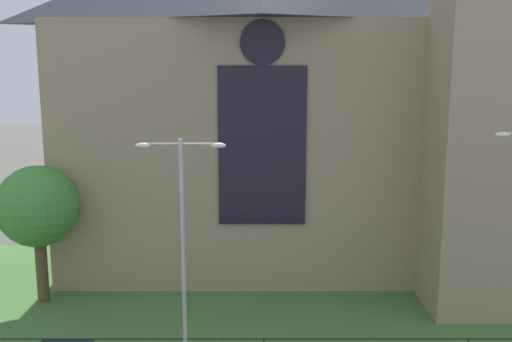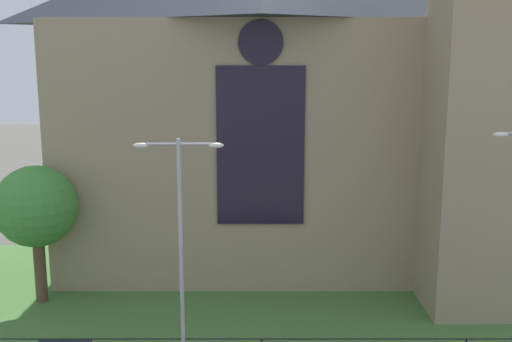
% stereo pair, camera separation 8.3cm
% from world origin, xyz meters
% --- Properties ---
extents(ground, '(160.00, 160.00, 0.00)m').
position_xyz_m(ground, '(0.00, 10.00, 0.00)').
color(ground, '#56544C').
extents(grass_verge, '(120.00, 20.00, 0.01)m').
position_xyz_m(grass_verge, '(0.00, 8.00, 0.00)').
color(grass_verge, '#477538').
rests_on(grass_verge, ground).
extents(church_building, '(23.20, 16.20, 26.00)m').
position_xyz_m(church_building, '(1.35, 15.53, 10.27)').
color(church_building, tan).
rests_on(church_building, ground).
extents(iron_railing, '(32.57, 0.07, 1.13)m').
position_xyz_m(iron_railing, '(0.57, 2.50, 0.98)').
color(iron_railing, black).
rests_on(iron_railing, ground).
extents(tree_left_near, '(4.02, 4.02, 6.91)m').
position_xyz_m(tree_left_near, '(-10.47, 8.95, 4.85)').
color(tree_left_near, brown).
rests_on(tree_left_near, ground).
extents(streetlamp_near, '(3.37, 0.26, 9.12)m').
position_xyz_m(streetlamp_near, '(-2.53, 2.40, 5.72)').
color(streetlamp_near, '#B2B2B7').
rests_on(streetlamp_near, ground).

